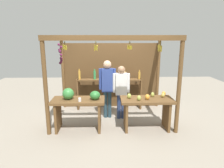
# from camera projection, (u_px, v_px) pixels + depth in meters

# --- Properties ---
(ground_plane) EXTENTS (12.00, 12.00, 0.00)m
(ground_plane) POSITION_uv_depth(u_px,v_px,m) (112.00, 117.00, 5.92)
(ground_plane) COLOR gray
(ground_plane) RESTS_ON ground
(market_stall) EXTENTS (3.25, 2.07, 2.36)m
(market_stall) POSITION_uv_depth(u_px,v_px,m) (111.00, 69.00, 6.05)
(market_stall) COLOR brown
(market_stall) RESTS_ON ground
(fruit_counter_left) EXTENTS (1.31, 0.64, 1.09)m
(fruit_counter_left) POSITION_uv_depth(u_px,v_px,m) (78.00, 104.00, 5.03)
(fruit_counter_left) COLOR brown
(fruit_counter_left) RESTS_ON ground
(fruit_counter_right) EXTENTS (1.31, 0.64, 0.94)m
(fruit_counter_right) POSITION_uv_depth(u_px,v_px,m) (147.00, 107.00, 5.10)
(fruit_counter_right) COLOR brown
(fruit_counter_right) RESTS_ON ground
(bottle_shelf_unit) EXTENTS (2.08, 0.22, 1.34)m
(bottle_shelf_unit) POSITION_uv_depth(u_px,v_px,m) (109.00, 86.00, 6.45)
(bottle_shelf_unit) COLOR brown
(bottle_shelf_unit) RESTS_ON ground
(vendor_man) EXTENTS (0.48, 0.23, 1.68)m
(vendor_man) POSITION_uv_depth(u_px,v_px,m) (107.00, 84.00, 5.72)
(vendor_man) COLOR #28414E
(vendor_man) RESTS_ON ground
(vendor_woman) EXTENTS (0.48, 0.21, 1.54)m
(vendor_woman) POSITION_uv_depth(u_px,v_px,m) (121.00, 88.00, 5.67)
(vendor_woman) COLOR navy
(vendor_woman) RESTS_ON ground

